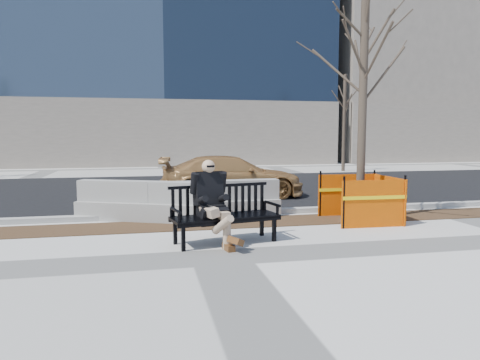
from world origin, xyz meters
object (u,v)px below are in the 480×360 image
Objects in this scene: seated_man at (211,243)px; jersey_barrier_right at (215,218)px; bench at (225,243)px; sedan at (232,197)px; tree_fence at (359,221)px; jersey_barrier_left at (145,220)px.

jersey_barrier_right is at bearing 68.38° from seated_man.
bench is 0.45× the size of sedan.
tree_fence reaches higher than jersey_barrier_left.
bench is 0.64× the size of jersey_barrier_right.
bench is 0.26m from seated_man.
sedan is (-2.10, 4.38, 0.00)m from tree_fence.
bench is 3.58m from tree_fence.
seated_man is at bearing 170.76° from sedan.
bench is 5.85m from sedan.
bench is 2.45m from jersey_barrier_right.
tree_fence is 1.73× the size of jersey_barrier_left.
jersey_barrier_left is at bearing 177.99° from jersey_barrier_right.
sedan reaches higher than bench.
seated_man is 2.48m from jersey_barrier_right.
jersey_barrier_left is at bearing 109.07° from bench.
tree_fence is 4.87m from jersey_barrier_left.
tree_fence is at bearing 10.17° from jersey_barrier_left.
sedan reaches higher than jersey_barrier_left.
seated_man is at bearing 168.46° from bench.
bench is at bearing -96.46° from jersey_barrier_right.
tree_fence is 1.24× the size of sedan.
tree_fence is 4.86m from sedan.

